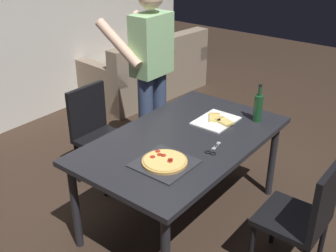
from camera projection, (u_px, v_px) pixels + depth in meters
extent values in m
plane|color=#38281E|center=(182.00, 217.00, 3.42)|extent=(12.00, 12.00, 0.00)
cube|color=#232328|center=(184.00, 140.00, 3.10)|extent=(1.66, 0.99, 0.04)
cylinder|color=#232328|center=(272.00, 160.00, 3.56)|extent=(0.06, 0.06, 0.71)
cylinder|color=#232328|center=(75.00, 207.00, 2.97)|extent=(0.06, 0.06, 0.71)
cylinder|color=#232328|center=(194.00, 132.00, 4.02)|extent=(0.06, 0.06, 0.71)
cube|color=black|center=(291.00, 219.00, 2.73)|extent=(0.42, 0.42, 0.04)
cube|color=black|center=(326.00, 200.00, 2.52)|extent=(0.42, 0.04, 0.45)
cylinder|color=black|center=(274.00, 221.00, 3.06)|extent=(0.04, 0.04, 0.41)
cylinder|color=black|center=(251.00, 248.00, 2.81)|extent=(0.04, 0.04, 0.41)
cylinder|color=black|center=(322.00, 241.00, 2.86)|extent=(0.04, 0.04, 0.41)
cube|color=black|center=(103.00, 140.00, 3.73)|extent=(0.42, 0.42, 0.04)
cube|color=black|center=(87.00, 110.00, 3.72)|extent=(0.42, 0.04, 0.45)
cylinder|color=black|center=(105.00, 176.00, 3.60)|extent=(0.04, 0.04, 0.41)
cylinder|color=black|center=(132.00, 159.00, 3.85)|extent=(0.04, 0.04, 0.41)
cylinder|color=black|center=(77.00, 163.00, 3.80)|extent=(0.04, 0.04, 0.41)
cylinder|color=black|center=(106.00, 148.00, 4.05)|extent=(0.04, 0.04, 0.41)
cube|color=gray|center=(145.00, 80.00, 5.80)|extent=(1.77, 1.00, 0.40)
cube|color=gray|center=(162.00, 55.00, 5.41)|extent=(1.71, 0.35, 0.45)
cube|color=gray|center=(182.00, 48.00, 6.17)|extent=(0.24, 0.86, 0.20)
cube|color=gray|center=(101.00, 73.00, 5.17)|extent=(0.24, 0.86, 0.20)
cylinder|color=#38476B|center=(159.00, 117.00, 4.06)|extent=(0.14, 0.14, 0.95)
cylinder|color=#38476B|center=(146.00, 124.00, 3.92)|extent=(0.14, 0.14, 0.95)
cube|color=#99CC8C|center=(151.00, 45.00, 3.66)|extent=(0.38, 0.22, 0.55)
cylinder|color=#E0B293|center=(153.00, 33.00, 3.90)|extent=(0.09, 0.50, 0.39)
cylinder|color=#E0B293|center=(119.00, 44.00, 3.58)|extent=(0.09, 0.50, 0.39)
cube|color=#2D2D33|center=(165.00, 163.00, 2.75)|extent=(0.37, 0.37, 0.01)
cylinder|color=tan|center=(165.00, 162.00, 2.74)|extent=(0.31, 0.31, 0.02)
cylinder|color=#EACC6B|center=(165.00, 160.00, 2.73)|extent=(0.28, 0.28, 0.01)
cylinder|color=#B22819|center=(153.00, 157.00, 2.76)|extent=(0.04, 0.04, 0.00)
cylinder|color=#B22819|center=(158.00, 151.00, 2.83)|extent=(0.04, 0.04, 0.00)
cylinder|color=#B22819|center=(170.00, 160.00, 2.73)|extent=(0.04, 0.04, 0.00)
cylinder|color=#B22819|center=(160.00, 155.00, 2.79)|extent=(0.04, 0.04, 0.00)
cylinder|color=#B22819|center=(170.00, 161.00, 2.71)|extent=(0.04, 0.04, 0.00)
cylinder|color=#B22819|center=(163.00, 155.00, 2.78)|extent=(0.04, 0.04, 0.00)
cube|color=white|center=(216.00, 121.00, 3.34)|extent=(0.36, 0.28, 0.01)
cube|color=#EACC6B|center=(224.00, 122.00, 3.29)|extent=(0.12, 0.16, 0.02)
cube|color=tan|center=(219.00, 119.00, 3.33)|extent=(0.09, 0.05, 0.02)
cube|color=#EACC6B|center=(215.00, 118.00, 3.35)|extent=(0.17, 0.15, 0.02)
cube|color=tan|center=(215.00, 114.00, 3.41)|extent=(0.07, 0.09, 0.02)
cylinder|color=#194723|center=(258.00, 108.00, 3.30)|extent=(0.07, 0.07, 0.22)
cylinder|color=#194723|center=(260.00, 91.00, 3.23)|extent=(0.03, 0.03, 0.08)
cylinder|color=black|center=(260.00, 85.00, 3.21)|extent=(0.03, 0.03, 0.02)
cube|color=silver|center=(216.00, 146.00, 2.96)|extent=(0.12, 0.05, 0.01)
cube|color=silver|center=(216.00, 146.00, 2.96)|extent=(0.12, 0.02, 0.01)
torus|color=black|center=(208.00, 152.00, 2.88)|extent=(0.05, 0.05, 0.01)
torus|color=black|center=(213.00, 153.00, 2.87)|extent=(0.05, 0.05, 0.01)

